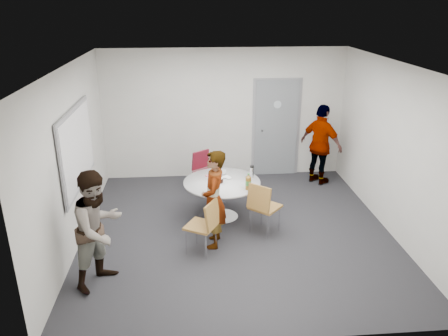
{
  "coord_description": "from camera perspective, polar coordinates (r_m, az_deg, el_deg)",
  "views": [
    {
      "loc": [
        -0.74,
        -6.31,
        3.59
      ],
      "look_at": [
        -0.19,
        0.25,
        1.03
      ],
      "focal_mm": 35.0,
      "sensor_mm": 36.0,
      "label": 1
    }
  ],
  "objects": [
    {
      "name": "wall_right",
      "position": [
        7.44,
        21.33,
        2.22
      ],
      "size": [
        0.0,
        5.0,
        5.0
      ],
      "primitive_type": "plane",
      "rotation": [
        1.57,
        0.0,
        -1.57
      ],
      "color": "beige",
      "rests_on": "floor"
    },
    {
      "name": "table",
      "position": [
        7.47,
        -0.09,
        -2.44
      ],
      "size": [
        1.31,
        1.31,
        0.96
      ],
      "color": "silver",
      "rests_on": "floor"
    },
    {
      "name": "whiteboard",
      "position": [
        7.07,
        -18.63,
        2.47
      ],
      "size": [
        0.04,
        1.9,
        1.25
      ],
      "color": "gray",
      "rests_on": "wall_left"
    },
    {
      "name": "floor",
      "position": [
        7.3,
        1.69,
        -8.23
      ],
      "size": [
        5.0,
        5.0,
        0.0
      ],
      "primitive_type": "plane",
      "color": "#232226",
      "rests_on": "ground"
    },
    {
      "name": "wall_front",
      "position": [
        4.48,
        5.42,
        -8.85
      ],
      "size": [
        5.0,
        0.0,
        5.0
      ],
      "primitive_type": "plane",
      "rotation": [
        -1.57,
        0.0,
        0.0
      ],
      "color": "beige",
      "rests_on": "floor"
    },
    {
      "name": "person_main",
      "position": [
        6.59,
        -1.33,
        -4.13
      ],
      "size": [
        0.44,
        0.61,
        1.54
      ],
      "primitive_type": "imported",
      "rotation": [
        0.0,
        0.0,
        -1.7
      ],
      "color": "#A5C6EA",
      "rests_on": "floor"
    },
    {
      "name": "person_left",
      "position": [
        5.94,
        -16.08,
        -7.63
      ],
      "size": [
        0.95,
        0.99,
        1.61
      ],
      "primitive_type": "imported",
      "rotation": [
        0.0,
        0.0,
        0.96
      ],
      "color": "white",
      "rests_on": "floor"
    },
    {
      "name": "wall_back",
      "position": [
        9.12,
        0.04,
        7.03
      ],
      "size": [
        5.0,
        0.0,
        5.0
      ],
      "primitive_type": "plane",
      "rotation": [
        1.57,
        0.0,
        0.0
      ],
      "color": "beige",
      "rests_on": "floor"
    },
    {
      "name": "wall_left",
      "position": [
        6.93,
        -19.21,
        1.14
      ],
      "size": [
        0.0,
        5.0,
        5.0
      ],
      "primitive_type": "plane",
      "rotation": [
        1.57,
        0.0,
        1.57
      ],
      "color": "beige",
      "rests_on": "floor"
    },
    {
      "name": "chair_near_left",
      "position": [
        6.48,
        -2.39,
        -7.08
      ],
      "size": [
        0.58,
        0.56,
        0.85
      ],
      "rotation": [
        0.0,
        0.0,
        1.06
      ],
      "color": "brown",
      "rests_on": "floor"
    },
    {
      "name": "door",
      "position": [
        9.34,
        6.81,
        5.16
      ],
      "size": [
        1.02,
        0.17,
        2.12
      ],
      "color": "slate",
      "rests_on": "wall_back"
    },
    {
      "name": "chair_near_right",
      "position": [
        6.99,
        5.04,
        -4.69
      ],
      "size": [
        0.62,
        0.62,
        0.89
      ],
      "rotation": [
        0.0,
        0.0,
        -0.73
      ],
      "color": "brown",
      "rests_on": "floor"
    },
    {
      "name": "person_right",
      "position": [
        9.05,
        12.54,
        2.96
      ],
      "size": [
        0.91,
        1.01,
        1.66
      ],
      "primitive_type": "imported",
      "rotation": [
        0.0,
        0.0,
        2.23
      ],
      "color": "black",
      "rests_on": "floor"
    },
    {
      "name": "ceiling",
      "position": [
        6.42,
        1.95,
        13.25
      ],
      "size": [
        5.0,
        5.0,
        0.0
      ],
      "primitive_type": "plane",
      "rotation": [
        3.14,
        0.0,
        0.0
      ],
      "color": "silver",
      "rests_on": "wall_back"
    },
    {
      "name": "chair_far",
      "position": [
        8.52,
        -2.65,
        0.01
      ],
      "size": [
        0.57,
        0.58,
        0.84
      ],
      "rotation": [
        0.0,
        0.0,
        3.76
      ],
      "color": "maroon",
      "rests_on": "floor"
    }
  ]
}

